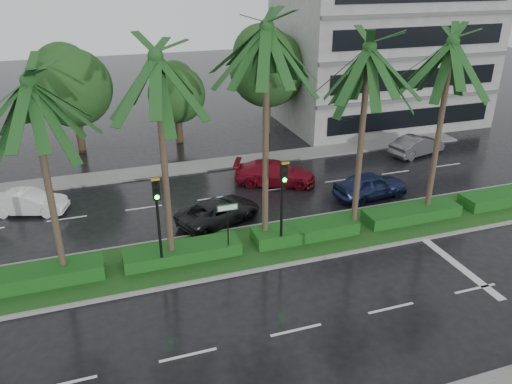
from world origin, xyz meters
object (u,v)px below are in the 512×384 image
object	(u,v)px
signal_median_left	(158,211)
car_darkgrey	(219,211)
car_grey	(417,145)
car_red	(275,173)
street_sign	(228,217)
car_white	(29,202)
car_blue	(371,185)

from	to	relation	value
signal_median_left	car_darkgrey	distance (m)	5.66
signal_median_left	car_grey	world-z (taller)	signal_median_left
signal_median_left	car_red	size ratio (longest dim) A/B	0.89
street_sign	car_grey	distance (m)	18.55
signal_median_left	car_grey	xyz separation A→B (m)	(19.21, 9.10, -2.30)
car_white	car_blue	world-z (taller)	car_blue
street_sign	car_blue	world-z (taller)	street_sign
signal_median_left	car_darkgrey	bearing A→B (deg)	47.14
car_grey	street_sign	bearing A→B (deg)	104.14
street_sign	car_darkgrey	xyz separation A→B (m)	(0.50, 3.59, -1.49)
car_darkgrey	car_blue	bearing A→B (deg)	-111.06
signal_median_left	street_sign	xyz separation A→B (m)	(3.00, 0.18, -0.87)
car_red	car_grey	xyz separation A→B (m)	(11.21, 1.58, -0.01)
signal_median_left	car_grey	distance (m)	21.38
car_blue	signal_median_left	bearing A→B (deg)	102.67
car_grey	car_darkgrey	bearing A→B (deg)	94.06
street_sign	car_darkgrey	bearing A→B (deg)	82.07
street_sign	car_grey	world-z (taller)	street_sign
car_blue	car_grey	size ratio (longest dim) A/B	1.03
car_darkgrey	signal_median_left	bearing A→B (deg)	114.79
signal_median_left	street_sign	size ratio (longest dim) A/B	1.68
car_white	car_darkgrey	world-z (taller)	car_white
car_darkgrey	car_grey	size ratio (longest dim) A/B	1.07
signal_median_left	street_sign	bearing A→B (deg)	3.47
car_white	car_red	distance (m)	13.86
car_darkgrey	car_red	world-z (taller)	car_red
street_sign	car_blue	xyz separation A→B (m)	(9.50, 3.79, -1.38)
street_sign	car_blue	size ratio (longest dim) A/B	0.60
car_white	car_grey	bearing A→B (deg)	-69.93
car_white	car_blue	distance (m)	18.79
car_red	signal_median_left	bearing A→B (deg)	157.09
car_white	car_blue	bearing A→B (deg)	-84.83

